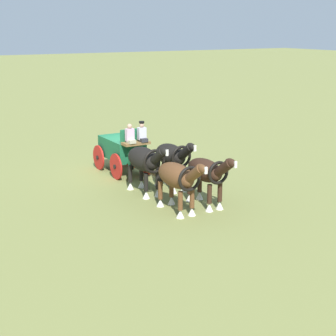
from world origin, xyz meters
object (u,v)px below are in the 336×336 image
(draft_horse_rear_near, at_px, (172,157))
(draft_horse_rear_off, at_px, (145,161))
(show_wagon, at_px, (124,149))
(draft_horse_lead_off, at_px, (178,178))
(draft_horse_lead_near, at_px, (207,173))

(draft_horse_rear_near, height_order, draft_horse_rear_off, draft_horse_rear_near)
(draft_horse_rear_off, bearing_deg, draft_horse_rear_near, 89.71)
(show_wagon, bearing_deg, draft_horse_rear_near, 10.88)
(draft_horse_rear_off, height_order, draft_horse_lead_off, draft_horse_rear_off)
(show_wagon, height_order, draft_horse_lead_off, show_wagon)
(draft_horse_lead_near, bearing_deg, draft_horse_rear_off, -153.50)
(draft_horse_rear_near, xyz_separation_m, draft_horse_lead_near, (2.61, 0.00, -0.06))
(draft_horse_rear_near, bearing_deg, draft_horse_lead_near, 0.09)
(show_wagon, bearing_deg, draft_horse_lead_off, -6.09)
(draft_horse_lead_near, bearing_deg, show_wagon, -173.75)
(draft_horse_rear_near, bearing_deg, draft_horse_rear_off, -90.29)
(draft_horse_rear_off, xyz_separation_m, draft_horse_lead_near, (2.62, 1.30, -0.05))
(draft_horse_rear_near, xyz_separation_m, draft_horse_rear_off, (-0.01, -1.30, -0.01))
(show_wagon, relative_size, draft_horse_rear_near, 1.81)
(show_wagon, distance_m, draft_horse_lead_near, 6.06)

